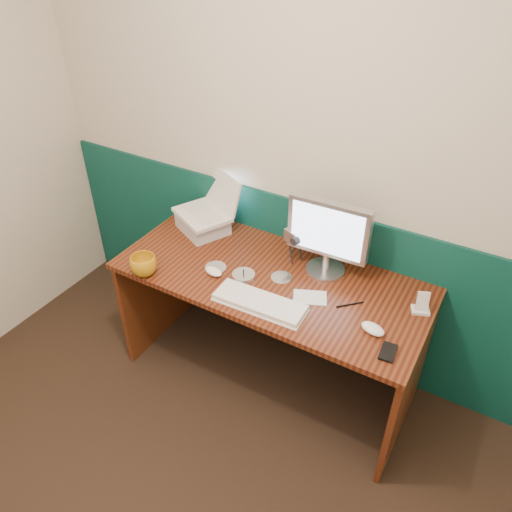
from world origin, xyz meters
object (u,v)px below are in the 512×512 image
Objects in this scene: laptop at (201,197)px; mug at (144,265)px; camcorder at (296,244)px; desk at (270,329)px; keyboard at (260,303)px; monitor at (328,238)px.

mug is (-0.02, -0.49, -0.17)m from laptop.
laptop reaches higher than camcorder.
mug reaches higher than desk.
desk is 0.77m from mug.
mug is (-0.63, -0.09, 0.04)m from keyboard.
mug is at bearing -151.54° from desk.
keyboard is 0.64m from mug.
laptop reaches higher than mug.
keyboard is 0.42m from camcorder.
laptop is 1.48× the size of camcorder.
desk is 11.92× the size of mug.
monitor is 0.94m from mug.
desk is 3.89× the size of monitor.
monitor is 0.93× the size of keyboard.
camcorder is at bearing 26.44° from laptop.
keyboard is at bearing -74.48° from desk.
monitor reaches higher than mug.
monitor is at bearing 38.78° from desk.
desk is 0.45m from keyboard.
desk is 0.65m from monitor.
laptop is 2.28× the size of mug.
mug is at bearing -174.38° from keyboard.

